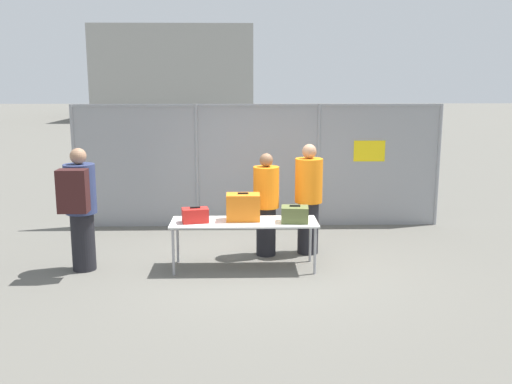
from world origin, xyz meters
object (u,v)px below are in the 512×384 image
object	(u,v)px
inspection_table	(244,225)
suitcase_red	(195,215)
security_worker_far	(308,198)
suitcase_orange	(243,207)
suitcase_olive	(295,214)
security_worker_near	(266,203)
traveler_hooded	(80,205)
utility_trailer	(274,185)

from	to	relation	value
inspection_table	suitcase_red	size ratio (longest dim) A/B	5.21
suitcase_red	security_worker_far	size ratio (longest dim) A/B	0.23
suitcase_orange	suitcase_olive	xyz separation A→B (m)	(0.76, -0.14, -0.08)
suitcase_orange	security_worker_near	distance (m)	0.69
suitcase_olive	inspection_table	bearing A→B (deg)	174.86
inspection_table	suitcase_orange	size ratio (longest dim) A/B	4.36
traveler_hooded	utility_trailer	xyz separation A→B (m)	(3.11, 4.80, -0.61)
suitcase_orange	security_worker_far	xyz separation A→B (m)	(1.06, 0.68, -0.00)
suitcase_red	utility_trailer	bearing A→B (deg)	73.22
traveler_hooded	security_worker_near	xyz separation A→B (m)	(2.74, 0.73, -0.15)
suitcase_red	suitcase_orange	distance (m)	0.72
suitcase_olive	utility_trailer	xyz separation A→B (m)	(-0.03, 4.79, -0.44)
suitcase_olive	security_worker_far	bearing A→B (deg)	70.10
security_worker_far	utility_trailer	distance (m)	4.02
inspection_table	security_worker_near	size ratio (longest dim) A/B	1.31
security_worker_near	security_worker_far	world-z (taller)	security_worker_far
suitcase_red	suitcase_orange	size ratio (longest dim) A/B	0.84
inspection_table	security_worker_far	world-z (taller)	security_worker_far
suitcase_red	suitcase_olive	distance (m)	1.47
inspection_table	suitcase_red	distance (m)	0.74
security_worker_far	utility_trailer	world-z (taller)	security_worker_far
suitcase_red	security_worker_far	world-z (taller)	security_worker_far
suitcase_olive	security_worker_near	size ratio (longest dim) A/B	0.25
security_worker_near	security_worker_far	size ratio (longest dim) A/B	0.93
inspection_table	traveler_hooded	world-z (taller)	traveler_hooded
security_worker_near	security_worker_far	distance (m)	0.70
suitcase_red	suitcase_orange	world-z (taller)	suitcase_orange
suitcase_olive	security_worker_near	distance (m)	0.82
inspection_table	suitcase_orange	world-z (taller)	suitcase_orange
inspection_table	utility_trailer	xyz separation A→B (m)	(0.72, 4.73, -0.28)
traveler_hooded	security_worker_near	bearing A→B (deg)	13.46
suitcase_red	security_worker_near	size ratio (longest dim) A/B	0.25
suitcase_red	security_worker_near	xyz separation A→B (m)	(1.08, 0.69, 0.02)
suitcase_olive	security_worker_far	world-z (taller)	security_worker_far
security_worker_far	suitcase_olive	bearing A→B (deg)	82.76
suitcase_red	suitcase_orange	bearing A→B (deg)	8.98
traveler_hooded	security_worker_far	world-z (taller)	traveler_hooded
inspection_table	utility_trailer	size ratio (longest dim) A/B	0.58
suitcase_orange	security_worker_near	world-z (taller)	security_worker_near
inspection_table	suitcase_orange	distance (m)	0.26
suitcase_olive	security_worker_far	distance (m)	0.87
traveler_hooded	suitcase_red	bearing A→B (deg)	-0.16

